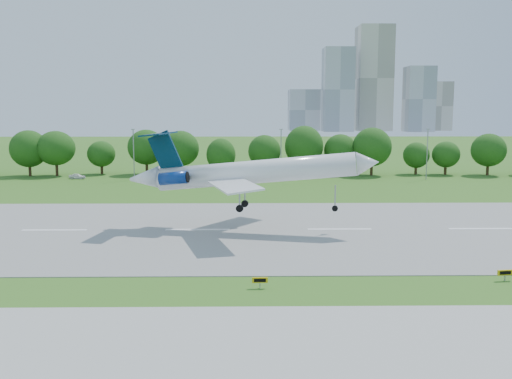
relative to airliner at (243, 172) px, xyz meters
name	(u,v)px	position (x,y,z in m)	size (l,w,h in m)	color
ground	(175,285)	(-6.39, -25.30, -8.18)	(600.00, 600.00, 0.00)	#36651A
runway	(198,230)	(-6.39, -0.30, -8.14)	(400.00, 45.00, 0.08)	gray
taxiway	(141,368)	(-6.39, -43.30, -8.14)	(400.00, 23.00, 0.08)	#ADADA8
tree_line	(220,151)	(-6.39, 66.70, -2.00)	(288.40, 8.40, 10.40)	#382314
light_poles	(207,154)	(-8.89, 56.70, -1.85)	(175.90, 0.25, 12.19)	gray
skyline	(368,91)	(93.77, 365.31, 22.28)	(127.00, 52.00, 80.00)	#B2B2B7
airliner	(243,172)	(0.00, 0.00, 0.00)	(35.27, 25.27, 11.06)	white
taxi_sign_centre	(260,280)	(1.81, -26.53, -7.40)	(1.51, 0.25, 1.06)	gray
taxi_sign_right	(505,273)	(26.12, -24.50, -7.37)	(1.57, 0.35, 1.10)	gray
service_vehicle_b	(77,176)	(-40.84, 59.53, -7.52)	(1.56, 3.88, 1.32)	white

